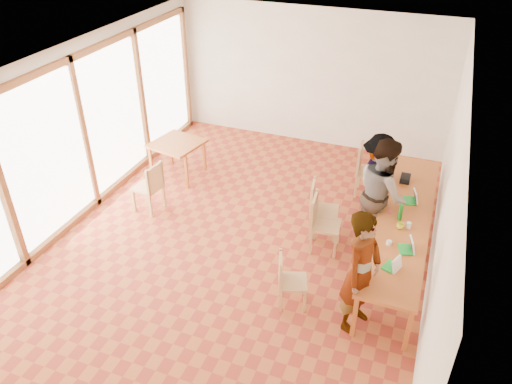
% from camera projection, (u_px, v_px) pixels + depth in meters
% --- Properties ---
extents(ground, '(8.00, 8.00, 0.00)m').
position_uv_depth(ground, '(243.00, 238.00, 8.47)').
color(ground, '#AC5229').
rests_on(ground, ground).
extents(wall_back, '(6.00, 0.10, 3.00)m').
position_uv_depth(wall_back, '(312.00, 78.00, 10.83)').
color(wall_back, white).
rests_on(wall_back, ground).
extents(wall_front, '(6.00, 0.10, 3.00)m').
position_uv_depth(wall_front, '(74.00, 358.00, 4.51)').
color(wall_front, white).
rests_on(wall_front, ground).
extents(wall_right, '(0.10, 8.00, 3.00)m').
position_uv_depth(wall_right, '(446.00, 198.00, 6.76)').
color(wall_right, white).
rests_on(wall_right, ground).
extents(window_wall, '(0.10, 8.00, 3.00)m').
position_uv_depth(window_wall, '(82.00, 131.00, 8.56)').
color(window_wall, white).
rests_on(window_wall, ground).
extents(ceiling, '(6.00, 8.00, 0.04)m').
position_uv_depth(ceiling, '(240.00, 63.00, 6.85)').
color(ceiling, white).
rests_on(ceiling, wall_back).
extents(communal_table, '(0.80, 4.00, 0.75)m').
position_uv_depth(communal_table, '(404.00, 219.00, 7.72)').
color(communal_table, '#B45D28').
rests_on(communal_table, ground).
extents(side_table, '(0.90, 0.90, 0.75)m').
position_uv_depth(side_table, '(177.00, 146.00, 9.89)').
color(side_table, '#B45D28').
rests_on(side_table, ground).
extents(chair_near, '(0.50, 0.50, 0.45)m').
position_uv_depth(chair_near, '(287.00, 275.00, 6.90)').
color(chair_near, '#E1B570').
rests_on(chair_near, ground).
extents(chair_mid, '(0.50, 0.50, 0.52)m').
position_uv_depth(chair_mid, '(320.00, 217.00, 7.93)').
color(chair_mid, '#E1B570').
rests_on(chair_mid, ground).
extents(chair_far, '(0.53, 0.53, 0.53)m').
position_uv_depth(chair_far, '(318.00, 204.00, 8.25)').
color(chair_far, '#E1B570').
rests_on(chair_far, ground).
extents(chair_empty, '(0.49, 0.49, 0.54)m').
position_uv_depth(chair_empty, '(365.00, 165.00, 9.34)').
color(chair_empty, '#E1B570').
rests_on(chair_empty, ground).
extents(chair_spare, '(0.50, 0.50, 0.51)m').
position_uv_depth(chair_spare, '(151.00, 183.00, 8.86)').
color(chair_spare, '#E1B570').
rests_on(chair_spare, ground).
extents(person_near, '(0.61, 0.76, 1.80)m').
position_uv_depth(person_near, '(361.00, 272.00, 6.38)').
color(person_near, gray).
rests_on(person_near, ground).
extents(person_mid, '(1.03, 1.14, 1.90)m').
position_uv_depth(person_mid, '(382.00, 194.00, 7.87)').
color(person_mid, gray).
rests_on(person_mid, ground).
extents(person_far, '(0.68, 1.09, 1.62)m').
position_uv_depth(person_far, '(377.00, 178.00, 8.56)').
color(person_far, gray).
rests_on(person_far, ground).
extents(laptop_near, '(0.27, 0.28, 0.19)m').
position_uv_depth(laptop_near, '(394.00, 265.00, 6.64)').
color(laptop_near, green).
rests_on(laptop_near, communal_table).
extents(laptop_mid, '(0.26, 0.28, 0.20)m').
position_uv_depth(laptop_mid, '(409.00, 247.00, 6.97)').
color(laptop_mid, green).
rests_on(laptop_mid, communal_table).
extents(laptop_far, '(0.26, 0.28, 0.20)m').
position_uv_depth(laptop_far, '(413.00, 199.00, 8.02)').
color(laptop_far, green).
rests_on(laptop_far, communal_table).
extents(yellow_mug, '(0.12, 0.12, 0.09)m').
position_uv_depth(yellow_mug, '(400.00, 226.00, 7.41)').
color(yellow_mug, yellow).
rests_on(yellow_mug, communal_table).
extents(green_bottle, '(0.07, 0.07, 0.28)m').
position_uv_depth(green_bottle, '(401.00, 212.00, 7.55)').
color(green_bottle, '#176D1C').
rests_on(green_bottle, communal_table).
extents(clear_glass, '(0.07, 0.07, 0.09)m').
position_uv_depth(clear_glass, '(409.00, 225.00, 7.43)').
color(clear_glass, silver).
rests_on(clear_glass, communal_table).
extents(condiment_cup, '(0.08, 0.08, 0.06)m').
position_uv_depth(condiment_cup, '(389.00, 243.00, 7.09)').
color(condiment_cup, white).
rests_on(condiment_cup, communal_table).
extents(pink_phone, '(0.05, 0.10, 0.01)m').
position_uv_depth(pink_phone, '(390.00, 212.00, 7.80)').
color(pink_phone, '#CF3847').
rests_on(pink_phone, communal_table).
extents(black_pouch, '(0.16, 0.26, 0.09)m').
position_uv_depth(black_pouch, '(405.00, 178.00, 8.58)').
color(black_pouch, black).
rests_on(black_pouch, communal_table).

